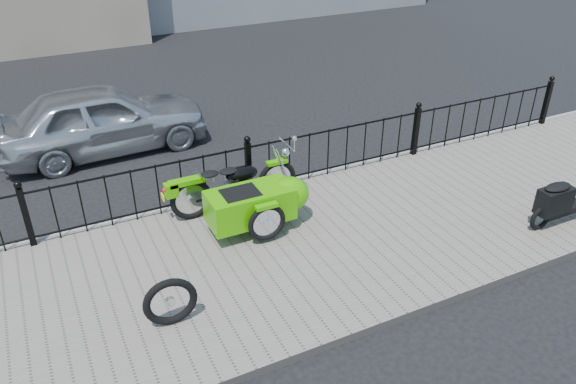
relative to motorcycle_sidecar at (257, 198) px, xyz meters
name	(u,v)px	position (x,y,z in m)	size (l,w,h in m)	color
ground	(282,237)	(0.25, -0.34, -0.59)	(120.00, 120.00, 0.00)	black
sidewalk	(296,250)	(0.25, -0.84, -0.53)	(30.00, 3.80, 0.12)	gray
curb	(246,192)	(0.25, 1.10, -0.53)	(30.00, 0.10, 0.12)	gray
iron_fence	(248,169)	(0.25, 0.96, -0.01)	(14.11, 0.11, 1.08)	black
motorcycle_sidecar	(257,198)	(0.00, 0.00, 0.00)	(2.28, 1.48, 0.98)	black
scooter	(565,200)	(4.33, -2.07, -0.07)	(1.55, 0.45, 1.05)	black
spare_tire	(170,302)	(-1.84, -1.60, -0.14)	(0.67, 0.67, 0.10)	black
sedan_car	(103,119)	(-1.59, 4.05, 0.10)	(1.63, 4.05, 1.38)	silver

